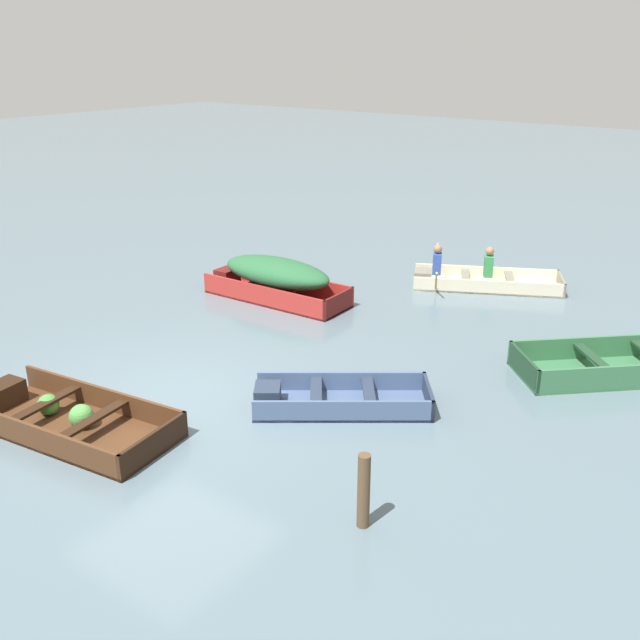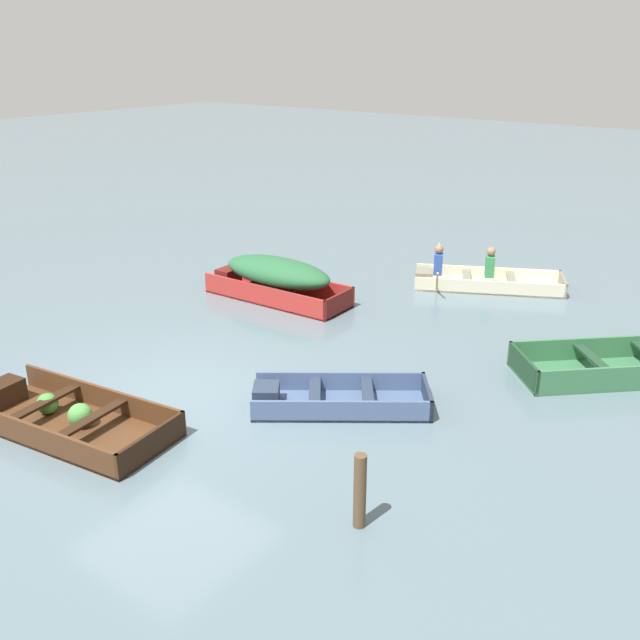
{
  "view_description": "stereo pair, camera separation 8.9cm",
  "coord_description": "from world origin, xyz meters",
  "views": [
    {
      "loc": [
        7.25,
        -5.97,
        4.81
      ],
      "look_at": [
        0.4,
        3.19,
        0.35
      ],
      "focal_mm": 40.0,
      "sensor_mm": 36.0,
      "label": 1
    },
    {
      "loc": [
        7.32,
        -5.92,
        4.81
      ],
      "look_at": [
        0.4,
        3.19,
        0.35
      ],
      "focal_mm": 40.0,
      "sensor_mm": 36.0,
      "label": 2
    }
  ],
  "objects": [
    {
      "name": "ground_plane",
      "position": [
        0.0,
        0.0,
        0.0
      ],
      "size": [
        80.0,
        80.0,
        0.0
      ],
      "primitive_type": "plane",
      "color": "slate"
    },
    {
      "name": "skiff_red_far_moored",
      "position": [
        -1.55,
        4.31,
        0.49
      ],
      "size": [
        3.03,
        1.13,
        0.85
      ],
      "color": "#AD2D28",
      "rests_on": "ground"
    },
    {
      "name": "mooring_post",
      "position": [
        3.85,
        -0.66,
        0.44
      ],
      "size": [
        0.14,
        0.14,
        0.87
      ],
      "primitive_type": "cylinder",
      "color": "brown",
      "rests_on": "ground"
    },
    {
      "name": "skiff_slate_blue_near_moored",
      "position": [
        2.04,
        1.32,
        0.11
      ],
      "size": [
        2.55,
        2.24,
        0.32
      ],
      "color": "#475B7F",
      "rests_on": "ground"
    },
    {
      "name": "rowboat_cream_with_crew",
      "position": [
        1.35,
        7.46,
        0.17
      ],
      "size": [
        3.17,
        2.66,
        0.88
      ],
      "color": "beige",
      "rests_on": "ground"
    },
    {
      "name": "skiff_green_mid_moored",
      "position": [
        5.1,
        4.99,
        0.14
      ],
      "size": [
        3.13,
        3.08,
        0.4
      ],
      "color": "#387047",
      "rests_on": "ground"
    },
    {
      "name": "dinghy_dark_varnish_foreground",
      "position": [
        -0.54,
        -1.31,
        0.13
      ],
      "size": [
        3.11,
        1.64,
        0.36
      ],
      "color": "#4C2D19",
      "rests_on": "ground"
    }
  ]
}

